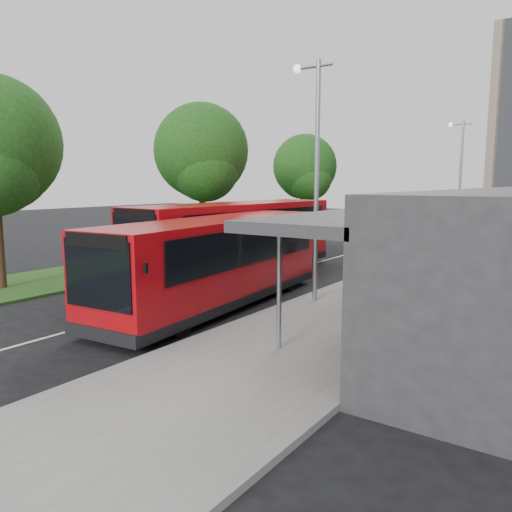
# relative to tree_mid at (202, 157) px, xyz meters

# --- Properties ---
(ground) EXTENTS (120.00, 120.00, 0.00)m
(ground) POSITION_rel_tree_mid_xyz_m (7.01, -9.05, -5.61)
(ground) COLOR black
(ground) RESTS_ON ground
(pavement) EXTENTS (5.00, 80.00, 0.15)m
(pavement) POSITION_rel_tree_mid_xyz_m (13.01, 10.95, -5.53)
(pavement) COLOR slate
(pavement) RESTS_ON ground
(grass_verge) EXTENTS (5.00, 80.00, 0.10)m
(grass_verge) POSITION_rel_tree_mid_xyz_m (0.01, 10.95, -5.56)
(grass_verge) COLOR #1C4817
(grass_verge) RESTS_ON ground
(lane_centre_line) EXTENTS (0.12, 70.00, 0.01)m
(lane_centre_line) POSITION_rel_tree_mid_xyz_m (7.01, 5.95, -5.60)
(lane_centre_line) COLOR silver
(lane_centre_line) RESTS_ON ground
(kerb_dashes) EXTENTS (0.12, 56.00, 0.01)m
(kerb_dashes) POSITION_rel_tree_mid_xyz_m (10.31, 9.95, -5.60)
(kerb_dashes) COLOR silver
(kerb_dashes) RESTS_ON ground
(tree_mid) EXTENTS (5.40, 5.40, 8.68)m
(tree_mid) POSITION_rel_tree_mid_xyz_m (0.00, 0.00, 0.00)
(tree_mid) COLOR #2F2012
(tree_mid) RESTS_ON ground
(tree_far) EXTENTS (4.89, 4.89, 7.85)m
(tree_far) POSITION_rel_tree_mid_xyz_m (0.00, 12.00, -0.54)
(tree_far) COLOR #2F2012
(tree_far) RESTS_ON ground
(lamp_post_near) EXTENTS (1.44, 0.28, 8.00)m
(lamp_post_near) POSITION_rel_tree_mid_xyz_m (11.13, -7.05, -0.89)
(lamp_post_near) COLOR #92959A
(lamp_post_near) RESTS_ON pavement
(lamp_post_far) EXTENTS (1.44, 0.28, 8.00)m
(lamp_post_far) POSITION_rel_tree_mid_xyz_m (11.13, 12.95, -0.89)
(lamp_post_far) COLOR #92959A
(lamp_post_far) RESTS_ON pavement
(bus_main) EXTENTS (3.62, 10.76, 2.99)m
(bus_main) POSITION_rel_tree_mid_xyz_m (8.60, -9.18, -4.07)
(bus_main) COLOR #B00909
(bus_main) RESTS_ON ground
(bus_second) EXTENTS (3.57, 11.70, 3.27)m
(bus_second) POSITION_rel_tree_mid_xyz_m (5.54, -4.07, -3.93)
(bus_second) COLOR #B00909
(bus_second) RESTS_ON ground
(litter_bin) EXTENTS (0.65, 0.65, 0.92)m
(litter_bin) POSITION_rel_tree_mid_xyz_m (12.12, 0.80, -5.00)
(litter_bin) COLOR #322414
(litter_bin) RESTS_ON pavement
(bollard) EXTENTS (0.18, 0.18, 1.06)m
(bollard) POSITION_rel_tree_mid_xyz_m (12.50, 8.01, -4.93)
(bollard) COLOR #FFEE0D
(bollard) RESTS_ON pavement
(car_near) EXTENTS (2.47, 3.61, 1.14)m
(car_near) POSITION_rel_tree_mid_xyz_m (8.61, 27.95, -5.04)
(car_near) COLOR #570D0C
(car_near) RESTS_ON ground
(car_far) EXTENTS (1.35, 3.61, 1.18)m
(car_far) POSITION_rel_tree_mid_xyz_m (5.48, 34.31, -5.02)
(car_far) COLOR navy
(car_far) RESTS_ON ground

